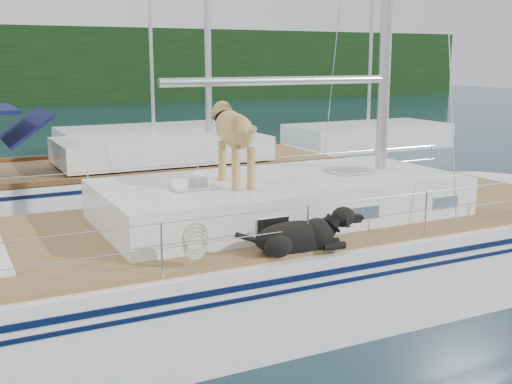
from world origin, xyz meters
TOP-DOWN VIEW (x-y plane):
  - ground at (0.00, 0.00)m, footprint 120.00×120.00m
  - main_sailboat at (0.09, -0.01)m, footprint 12.00×3.86m
  - neighbor_sailboat at (0.02, 6.31)m, footprint 11.00×3.50m
  - bg_boat_center at (4.00, 16.00)m, footprint 7.20×3.00m
  - bg_boat_east at (12.00, 13.00)m, footprint 6.40×3.00m

SIDE VIEW (x-z plane):
  - ground at x=0.00m, z-range 0.00..0.00m
  - bg_boat_center at x=4.00m, z-range -5.37..6.28m
  - bg_boat_east at x=12.00m, z-range -5.37..6.28m
  - neighbor_sailboat at x=0.02m, z-range -6.02..7.28m
  - main_sailboat at x=0.09m, z-range -6.32..7.69m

